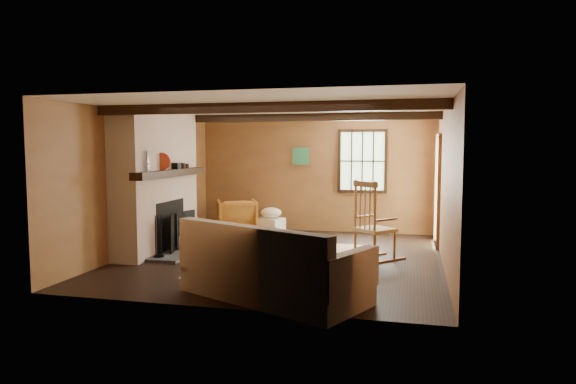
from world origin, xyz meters
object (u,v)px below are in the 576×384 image
(fireplace, at_px, (158,187))
(armchair, at_px, (237,217))
(sofa, at_px, (271,272))
(laundry_basket, at_px, (271,225))
(rocking_chair, at_px, (373,227))

(fireplace, distance_m, armchair, 2.17)
(sofa, bearing_deg, laundry_basket, 130.52)
(sofa, bearing_deg, rocking_chair, 91.97)
(fireplace, relative_size, sofa, 0.97)
(fireplace, distance_m, rocking_chair, 3.70)
(armchair, bearing_deg, sofa, 89.55)
(armchair, bearing_deg, laundry_basket, -166.36)
(laundry_basket, bearing_deg, sofa, -74.41)
(rocking_chair, height_order, sofa, rocking_chair)
(laundry_basket, xyz_separation_m, armchair, (-0.60, -0.48, 0.21))
(sofa, distance_m, laundry_basket, 4.82)
(rocking_chair, distance_m, sofa, 2.58)
(fireplace, height_order, armchair, fireplace)
(laundry_basket, relative_size, armchair, 0.63)
(fireplace, distance_m, laundry_basket, 2.89)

